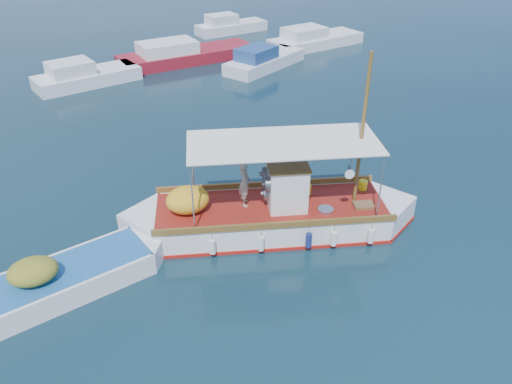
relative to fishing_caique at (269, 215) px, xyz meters
name	(u,v)px	position (x,y,z in m)	size (l,w,h in m)	color
ground	(289,228)	(0.69, -0.23, -0.57)	(160.00, 160.00, 0.00)	black
fishing_caique	(269,215)	(0.00, 0.00, 0.00)	(10.42, 4.69, 6.54)	white
dinghy	(65,280)	(-7.00, -0.88, -0.22)	(6.61, 3.27, 1.68)	white
bg_boat_nw	(84,77)	(-5.18, 18.55, -0.08)	(6.80, 4.16, 1.80)	silver
bg_boat_n	(183,55)	(1.77, 21.16, -0.08)	(10.08, 4.46, 1.80)	maroon
bg_boat_ne	(263,61)	(6.58, 17.88, -0.08)	(6.71, 5.34, 1.80)	silver
bg_boat_e	(313,40)	(12.20, 21.68, -0.08)	(8.14, 4.36, 1.80)	silver
bg_boat_far_n	(229,27)	(7.42, 28.29, -0.08)	(6.42, 3.24, 1.80)	silver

